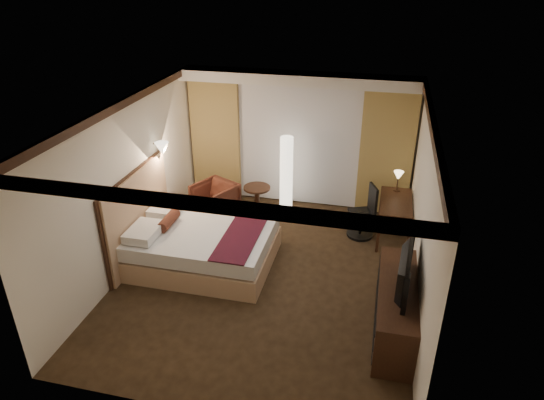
% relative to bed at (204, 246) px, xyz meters
% --- Properties ---
extents(floor, '(4.50, 5.50, 0.01)m').
position_rel_bed_xyz_m(floor, '(1.08, -0.11, -0.32)').
color(floor, black).
rests_on(floor, ground).
extents(ceiling, '(4.50, 5.50, 0.01)m').
position_rel_bed_xyz_m(ceiling, '(1.08, -0.11, 2.38)').
color(ceiling, white).
rests_on(ceiling, back_wall).
extents(back_wall, '(4.50, 0.02, 2.70)m').
position_rel_bed_xyz_m(back_wall, '(1.08, 2.64, 1.03)').
color(back_wall, white).
rests_on(back_wall, floor).
extents(left_wall, '(0.02, 5.50, 2.70)m').
position_rel_bed_xyz_m(left_wall, '(-1.17, -0.11, 1.03)').
color(left_wall, white).
rests_on(left_wall, floor).
extents(right_wall, '(0.02, 5.50, 2.70)m').
position_rel_bed_xyz_m(right_wall, '(3.33, -0.11, 1.03)').
color(right_wall, white).
rests_on(right_wall, floor).
extents(crown_molding, '(4.50, 5.50, 0.12)m').
position_rel_bed_xyz_m(crown_molding, '(1.08, -0.11, 2.32)').
color(crown_molding, black).
rests_on(crown_molding, ceiling).
extents(soffit, '(4.50, 0.50, 0.20)m').
position_rel_bed_xyz_m(soffit, '(1.08, 2.39, 2.28)').
color(soffit, white).
rests_on(soffit, ceiling).
extents(curtain_sheer, '(2.48, 0.04, 2.45)m').
position_rel_bed_xyz_m(curtain_sheer, '(1.08, 2.56, 0.93)').
color(curtain_sheer, silver).
rests_on(curtain_sheer, back_wall).
extents(curtain_left_drape, '(1.00, 0.14, 2.45)m').
position_rel_bed_xyz_m(curtain_left_drape, '(-0.62, 2.50, 0.93)').
color(curtain_left_drape, tan).
rests_on(curtain_left_drape, back_wall).
extents(curtain_right_drape, '(1.00, 0.14, 2.45)m').
position_rel_bed_xyz_m(curtain_right_drape, '(2.78, 2.50, 0.93)').
color(curtain_right_drape, tan).
rests_on(curtain_right_drape, back_wall).
extents(wall_sconce, '(0.24, 0.24, 0.24)m').
position_rel_bed_xyz_m(wall_sconce, '(-1.01, 0.87, 1.30)').
color(wall_sconce, white).
rests_on(wall_sconce, left_wall).
extents(bed, '(2.22, 1.73, 0.65)m').
position_rel_bed_xyz_m(bed, '(0.00, 0.00, 0.00)').
color(bed, white).
rests_on(bed, floor).
extents(headboard, '(0.12, 2.03, 1.50)m').
position_rel_bed_xyz_m(headboard, '(-1.12, 0.00, 0.43)').
color(headboard, tan).
rests_on(headboard, floor).
extents(armchair, '(0.95, 0.93, 0.75)m').
position_rel_bed_xyz_m(armchair, '(-0.38, 1.61, 0.05)').
color(armchair, '#502518').
rests_on(armchair, floor).
extents(side_table, '(0.52, 0.52, 0.58)m').
position_rel_bed_xyz_m(side_table, '(0.40, 1.89, -0.04)').
color(side_table, black).
rests_on(side_table, floor).
extents(floor_lamp, '(0.33, 0.33, 1.59)m').
position_rel_bed_xyz_m(floor_lamp, '(0.94, 2.08, 0.47)').
color(floor_lamp, white).
rests_on(floor_lamp, floor).
extents(desk, '(0.55, 1.17, 0.75)m').
position_rel_bed_xyz_m(desk, '(3.03, 1.53, 0.05)').
color(desk, black).
rests_on(desk, floor).
extents(desk_lamp, '(0.18, 0.18, 0.34)m').
position_rel_bed_xyz_m(desk_lamp, '(3.03, 1.97, 0.60)').
color(desk_lamp, '#FFD899').
rests_on(desk_lamp, desk).
extents(office_chair, '(0.62, 0.62, 0.99)m').
position_rel_bed_xyz_m(office_chair, '(2.46, 1.48, 0.17)').
color(office_chair, black).
rests_on(office_chair, floor).
extents(dresser, '(0.50, 1.88, 0.73)m').
position_rel_bed_xyz_m(dresser, '(3.08, -0.95, 0.04)').
color(dresser, black).
rests_on(dresser, floor).
extents(television, '(0.76, 1.22, 0.15)m').
position_rel_bed_xyz_m(television, '(3.05, -0.95, 0.74)').
color(television, black).
rests_on(television, dresser).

